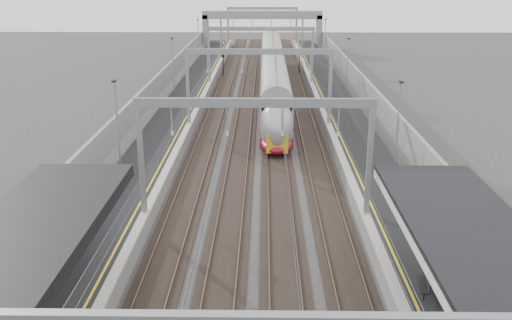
{
  "coord_description": "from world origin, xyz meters",
  "views": [
    {
      "loc": [
        0.52,
        -7.75,
        14.09
      ],
      "look_at": [
        0.0,
        25.87,
        2.84
      ],
      "focal_mm": 40.0,
      "sensor_mm": 36.0,
      "label": 1
    }
  ],
  "objects_px": {
    "overbridge": "(262,20)",
    "train": "(273,79)",
    "signal_green": "(223,60)",
    "bench": "(425,282)"
  },
  "relations": [
    {
      "from": "overbridge",
      "to": "signal_green",
      "type": "relative_size",
      "value": 6.33
    },
    {
      "from": "bench",
      "to": "signal_green",
      "type": "xyz_separation_m",
      "value": [
        -12.55,
        56.77,
        0.92
      ]
    },
    {
      "from": "overbridge",
      "to": "signal_green",
      "type": "bearing_deg",
      "value": -99.96
    },
    {
      "from": "signal_green",
      "to": "bench",
      "type": "bearing_deg",
      "value": -77.53
    },
    {
      "from": "train",
      "to": "bench",
      "type": "xyz_separation_m",
      "value": [
        5.85,
        -43.69,
        -0.6
      ]
    },
    {
      "from": "overbridge",
      "to": "train",
      "type": "bearing_deg",
      "value": -87.99
    },
    {
      "from": "overbridge",
      "to": "train",
      "type": "xyz_separation_m",
      "value": [
        1.5,
        -42.69,
        -3.21
      ]
    },
    {
      "from": "overbridge",
      "to": "bench",
      "type": "xyz_separation_m",
      "value": [
        7.35,
        -86.38,
        -3.82
      ]
    },
    {
      "from": "train",
      "to": "overbridge",
      "type": "bearing_deg",
      "value": 92.01
    },
    {
      "from": "overbridge",
      "to": "train",
      "type": "distance_m",
      "value": 42.84
    }
  ]
}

